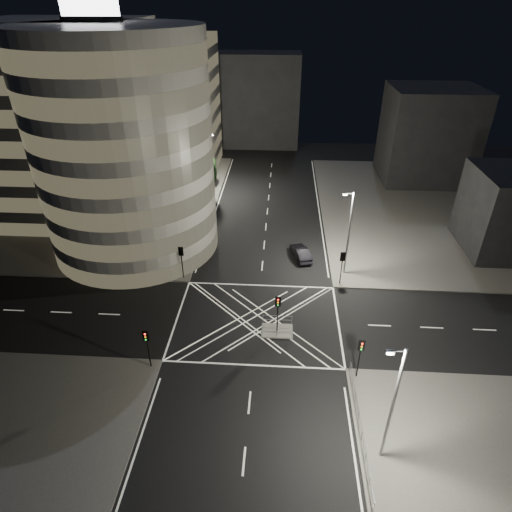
# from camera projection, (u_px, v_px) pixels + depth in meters

# --- Properties ---
(ground) EXTENTS (120.00, 120.00, 0.00)m
(ground) POSITION_uv_depth(u_px,v_px,m) (257.00, 320.00, 42.39)
(ground) COLOR black
(ground) RESTS_ON ground
(sidewalk_far_left) EXTENTS (42.00, 42.00, 0.15)m
(sidewalk_far_left) POSITION_uv_depth(u_px,v_px,m) (83.00, 200.00, 66.86)
(sidewalk_far_left) COLOR #514F4C
(sidewalk_far_left) RESTS_ON ground
(sidewalk_far_right) EXTENTS (42.00, 42.00, 0.15)m
(sidewalk_far_right) POSITION_uv_depth(u_px,v_px,m) (462.00, 210.00, 63.74)
(sidewalk_far_right) COLOR #514F4C
(sidewalk_far_right) RESTS_ON ground
(central_island) EXTENTS (3.00, 2.00, 0.15)m
(central_island) POSITION_uv_depth(u_px,v_px,m) (277.00, 331.00, 40.97)
(central_island) COLOR slate
(central_island) RESTS_ON ground
(office_tower_curved) EXTENTS (30.00, 29.00, 27.20)m
(office_tower_curved) POSITION_uv_depth(u_px,v_px,m) (99.00, 136.00, 52.80)
(office_tower_curved) COLOR gray
(office_tower_curved) RESTS_ON sidewalk_far_left
(office_block_rear) EXTENTS (24.00, 16.00, 22.00)m
(office_block_rear) POSITION_uv_depth(u_px,v_px,m) (145.00, 106.00, 73.43)
(office_block_rear) COLOR gray
(office_block_rear) RESTS_ON sidewalk_far_left
(building_right_far) EXTENTS (14.00, 12.00, 15.00)m
(building_right_far) POSITION_uv_depth(u_px,v_px,m) (428.00, 135.00, 70.98)
(building_right_far) COLOR black
(building_right_far) RESTS_ON sidewalk_far_right
(building_far_end) EXTENTS (18.00, 8.00, 18.00)m
(building_far_end) POSITION_uv_depth(u_px,v_px,m) (255.00, 101.00, 87.18)
(building_far_end) COLOR black
(building_far_end) RESTS_ON ground
(tree_a) EXTENTS (4.18, 4.18, 6.53)m
(tree_a) POSITION_uv_depth(u_px,v_px,m) (170.00, 236.00, 48.37)
(tree_a) COLOR black
(tree_a) RESTS_ON sidewalk_far_left
(tree_b) EXTENTS (4.48, 4.48, 7.58)m
(tree_b) POSITION_uv_depth(u_px,v_px,m) (180.00, 206.00, 53.01)
(tree_b) COLOR black
(tree_b) RESTS_ON sidewalk_far_left
(tree_c) EXTENTS (3.74, 3.74, 6.75)m
(tree_c) POSITION_uv_depth(u_px,v_px,m) (190.00, 190.00, 58.32)
(tree_c) COLOR black
(tree_c) RESTS_ON sidewalk_far_left
(tree_d) EXTENTS (5.69, 5.69, 8.13)m
(tree_d) POSITION_uv_depth(u_px,v_px,m) (198.00, 173.00, 63.28)
(tree_d) COLOR black
(tree_d) RESTS_ON sidewalk_far_left
(tree_e) EXTENTS (3.80, 3.80, 5.92)m
(tree_e) POSITION_uv_depth(u_px,v_px,m) (205.00, 166.00, 68.97)
(tree_e) COLOR black
(tree_e) RESTS_ON sidewalk_far_left
(traffic_signal_fl) EXTENTS (0.55, 0.22, 4.00)m
(traffic_signal_fl) POSITION_uv_depth(u_px,v_px,m) (181.00, 257.00, 47.12)
(traffic_signal_fl) COLOR black
(traffic_signal_fl) RESTS_ON sidewalk_far_left
(traffic_signal_nl) EXTENTS (0.55, 0.22, 4.00)m
(traffic_signal_nl) POSITION_uv_depth(u_px,v_px,m) (147.00, 342.00, 35.56)
(traffic_signal_nl) COLOR black
(traffic_signal_nl) RESTS_ON sidewalk_near_left
(traffic_signal_fr) EXTENTS (0.55, 0.22, 4.00)m
(traffic_signal_fr) POSITION_uv_depth(u_px,v_px,m) (342.00, 262.00, 46.17)
(traffic_signal_fr) COLOR black
(traffic_signal_fr) RESTS_ON sidewalk_far_right
(traffic_signal_nr) EXTENTS (0.55, 0.22, 4.00)m
(traffic_signal_nr) POSITION_uv_depth(u_px,v_px,m) (360.00, 352.00, 34.61)
(traffic_signal_nr) COLOR black
(traffic_signal_nr) RESTS_ON sidewalk_near_right
(traffic_signal_island) EXTENTS (0.55, 0.22, 4.00)m
(traffic_signal_island) POSITION_uv_depth(u_px,v_px,m) (278.00, 308.00, 39.48)
(traffic_signal_island) COLOR black
(traffic_signal_island) RESTS_ON central_island
(street_lamp_left_near) EXTENTS (1.25, 0.25, 10.00)m
(street_lamp_left_near) POSITION_uv_depth(u_px,v_px,m) (183.00, 214.00, 50.19)
(street_lamp_left_near) COLOR slate
(street_lamp_left_near) RESTS_ON sidewalk_far_left
(street_lamp_left_far) EXTENTS (1.25, 0.25, 10.00)m
(street_lamp_left_far) POSITION_uv_depth(u_px,v_px,m) (208.00, 163.00, 65.49)
(street_lamp_left_far) COLOR slate
(street_lamp_left_far) RESTS_ON sidewalk_far_left
(street_lamp_right_far) EXTENTS (1.25, 0.25, 10.00)m
(street_lamp_right_far) POSITION_uv_depth(u_px,v_px,m) (348.00, 231.00, 46.63)
(street_lamp_right_far) COLOR slate
(street_lamp_right_far) RESTS_ON sidewalk_far_right
(street_lamp_right_near) EXTENTS (1.25, 0.25, 10.00)m
(street_lamp_right_near) POSITION_uv_depth(u_px,v_px,m) (392.00, 403.00, 27.08)
(street_lamp_right_near) COLOR slate
(street_lamp_right_near) RESTS_ON sidewalk_near_right
(railing_near_right) EXTENTS (0.06, 11.70, 1.10)m
(railing_near_right) POSITION_uv_depth(u_px,v_px,m) (360.00, 426.00, 31.25)
(railing_near_right) COLOR slate
(railing_near_right) RESTS_ON sidewalk_near_right
(railing_island_south) EXTENTS (2.80, 0.06, 1.10)m
(railing_island_south) POSITION_uv_depth(u_px,v_px,m) (277.00, 332.00, 39.88)
(railing_island_south) COLOR slate
(railing_island_south) RESTS_ON central_island
(railing_island_north) EXTENTS (2.80, 0.06, 1.10)m
(railing_island_north) POSITION_uv_depth(u_px,v_px,m) (277.00, 320.00, 41.41)
(railing_island_north) COLOR slate
(railing_island_north) RESTS_ON central_island
(sedan) EXTENTS (2.79, 4.75, 1.48)m
(sedan) POSITION_uv_depth(u_px,v_px,m) (301.00, 253.00, 52.02)
(sedan) COLOR black
(sedan) RESTS_ON ground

